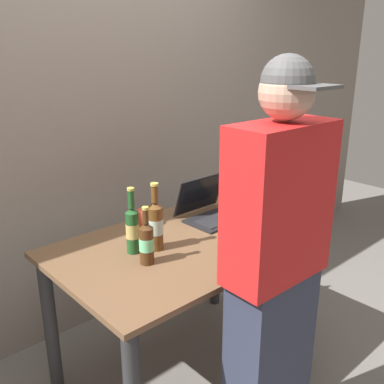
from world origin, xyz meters
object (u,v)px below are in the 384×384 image
Objects in this scene: beer_bottle_amber at (155,224)px; beer_bottle_brown at (132,228)px; person_figure at (274,276)px; beer_bottle_dark at (146,242)px; laptop at (211,209)px; coffee_mug at (145,217)px.

beer_bottle_brown is (-0.10, 0.04, -0.01)m from beer_bottle_amber.
person_figure is (0.10, -0.63, -0.05)m from beer_bottle_amber.
person_figure is at bearing -81.30° from beer_bottle_amber.
beer_bottle_amber is 0.15m from beer_bottle_dark.
person_figure reaches higher than laptop.
beer_bottle_amber is 1.03× the size of beer_bottle_brown.
person_figure reaches higher than beer_bottle_dark.
beer_bottle_amber is at bearing -116.23° from coffee_mug.
laptop is at bearing -24.03° from coffee_mug.
laptop is at bearing 13.42° from beer_bottle_amber.
person_figure is (-0.39, -0.74, 0.03)m from laptop.
person_figure reaches higher than beer_bottle_amber.
beer_bottle_brown is 0.70m from person_figure.
beer_bottle_dark is at bearing 111.67° from person_figure.
coffee_mug is at bearing 44.01° from beer_bottle_brown.
beer_bottle_dark is at bearing -161.33° from laptop.
beer_bottle_dark is at bearing -97.25° from beer_bottle_brown.
beer_bottle_dark is 0.58m from person_figure.
person_figure reaches higher than coffee_mug.
coffee_mug is (0.13, 0.27, -0.08)m from beer_bottle_amber.
beer_bottle_brown is 1.19× the size of beer_bottle_dark.
beer_bottle_amber is (-0.48, -0.11, 0.08)m from laptop.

